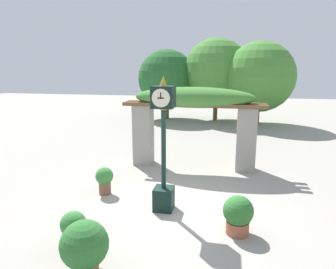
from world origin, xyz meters
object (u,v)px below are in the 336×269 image
Objects in this scene: potted_plant_far_left at (238,214)px; potted_plant_far_right at (105,179)px; potted_plant_near_right at (74,228)px; potted_plant_near_left at (85,246)px; pedestal_clock at (164,147)px.

potted_plant_far_right is at bearing 159.36° from potted_plant_far_left.
potted_plant_far_right reaches higher than potted_plant_near_right.
potted_plant_far_left is 1.09× the size of potted_plant_far_right.
potted_plant_far_left is (2.51, 1.80, -0.07)m from potted_plant_near_left.
pedestal_clock is 3.43× the size of potted_plant_near_left.
potted_plant_near_left is at bearing -71.93° from potted_plant_far_right.
potted_plant_far_right is (-3.53, 1.33, -0.00)m from potted_plant_far_left.
potted_plant_near_right is at bearing -80.44° from potted_plant_far_right.
potted_plant_far_left is at bearing -23.36° from pedestal_clock.
pedestal_clock is 2.88m from potted_plant_near_left.
pedestal_clock is at bearing 73.33° from potted_plant_near_left.
potted_plant_far_left is at bearing 35.71° from potted_plant_near_left.
potted_plant_near_left is 3.09m from potted_plant_far_left.
potted_plant_far_left reaches higher than potted_plant_near_right.
potted_plant_far_left reaches higher than potted_plant_far_right.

